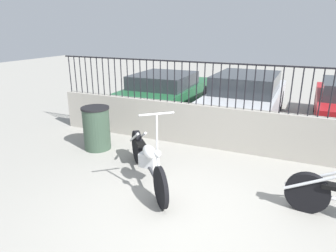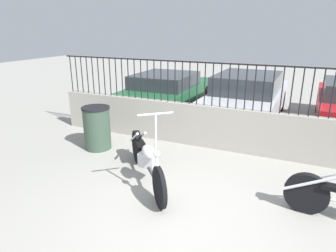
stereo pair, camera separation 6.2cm
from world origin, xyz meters
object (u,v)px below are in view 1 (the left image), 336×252
(motorcycle_dark_grey, at_px, (146,157))
(trash_bin, at_px, (97,128))
(car_silver, at_px, (246,96))
(car_green, at_px, (166,91))

(motorcycle_dark_grey, bearing_deg, trash_bin, -157.08)
(car_silver, bearing_deg, motorcycle_dark_grey, 169.19)
(car_silver, bearing_deg, trash_bin, 146.10)
(trash_bin, distance_m, car_green, 3.56)
(trash_bin, xyz_separation_m, car_green, (0.06, 3.56, 0.15))
(motorcycle_dark_grey, distance_m, car_green, 4.63)
(motorcycle_dark_grey, height_order, trash_bin, motorcycle_dark_grey)
(motorcycle_dark_grey, distance_m, car_silver, 4.56)
(car_green, bearing_deg, trash_bin, 178.08)
(car_green, bearing_deg, car_silver, -88.70)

